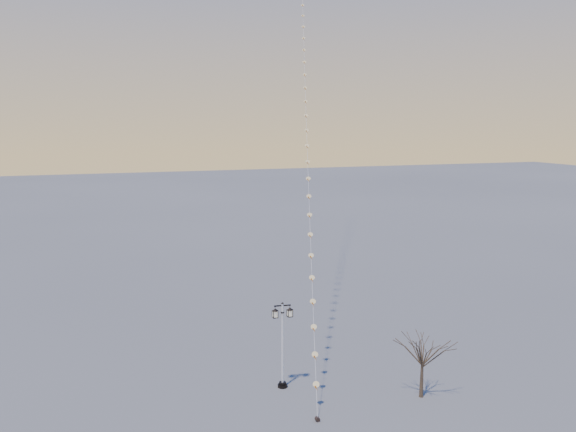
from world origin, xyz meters
name	(u,v)px	position (x,y,z in m)	size (l,w,h in m)	color
ground	(296,410)	(0.00, 0.00, 0.00)	(300.00, 300.00, 0.00)	slate
street_lamp	(282,341)	(0.23, 2.71, 2.68)	(1.22, 0.54, 4.84)	black
bare_tree	(423,352)	(6.79, -0.83, 2.49)	(2.17, 2.17, 3.59)	#423324
kite_train	(305,67)	(8.78, 21.69, 19.07)	(16.92, 46.75, 38.31)	black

